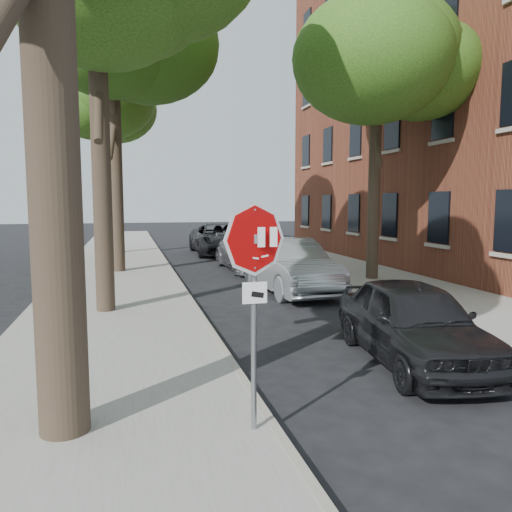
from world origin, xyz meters
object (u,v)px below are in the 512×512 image
(tree_mid_b, at_px, (112,55))
(car_b, at_px, (288,266))
(car_d, at_px, (220,239))
(tree_far, at_px, (110,111))
(apartment_building, at_px, (498,89))
(car_a, at_px, (414,322))
(stop_sign, at_px, (254,272))
(tree_right, at_px, (375,64))
(car_c, at_px, (248,252))

(tree_mid_b, bearing_deg, car_b, -46.72)
(car_b, height_order, car_d, car_b)
(tree_far, xyz_separation_m, car_d, (5.29, -1.10, -6.41))
(tree_far, height_order, car_b, tree_far)
(apartment_building, bearing_deg, car_a, -133.54)
(apartment_building, bearing_deg, tree_far, 156.96)
(car_a, bearing_deg, tree_mid_b, 119.78)
(stop_sign, distance_m, car_a, 4.07)
(stop_sign, distance_m, car_b, 9.48)
(tree_right, distance_m, car_a, 10.93)
(tree_mid_b, relative_size, car_b, 2.13)
(car_d, bearing_deg, tree_far, 169.06)
(tree_far, xyz_separation_m, car_c, (5.32, -7.16, -6.51))
(apartment_building, relative_size, car_c, 4.16)
(car_c, xyz_separation_m, car_d, (-0.04, 6.06, 0.09))
(tree_right, bearing_deg, car_c, 131.33)
(apartment_building, distance_m, tree_mid_b, 16.43)
(apartment_building, bearing_deg, tree_mid_b, 179.57)
(stop_sign, relative_size, car_d, 0.45)
(tree_far, height_order, car_a, tree_far)
(tree_far, distance_m, car_a, 20.87)
(car_d, bearing_deg, apartment_building, -26.93)
(car_a, bearing_deg, car_b, 97.26)
(tree_mid_b, xyz_separation_m, tree_far, (-0.30, 6.99, -0.78))
(tree_far, distance_m, tree_right, 14.02)
(tree_mid_b, bearing_deg, car_d, 49.73)
(car_a, bearing_deg, car_d, 97.37)
(apartment_building, height_order, tree_mid_b, apartment_building)
(car_c, bearing_deg, tree_mid_b, 176.84)
(apartment_building, bearing_deg, car_d, 152.27)
(car_d, bearing_deg, tree_right, -70.17)
(apartment_building, xyz_separation_m, car_b, (-11.40, -5.21, -6.85))
(apartment_building, height_order, car_a, apartment_building)
(apartment_building, relative_size, car_b, 4.14)
(car_b, xyz_separation_m, car_d, (-0.04, 11.22, -0.00))
(tree_far, bearing_deg, stop_sign, -84.54)
(stop_sign, bearing_deg, tree_right, 56.62)
(stop_sign, distance_m, car_d, 20.33)
(apartment_building, height_order, car_d, apartment_building)
(stop_sign, distance_m, tree_mid_b, 15.48)
(apartment_building, height_order, stop_sign, apartment_building)
(tree_right, relative_size, car_d, 1.62)
(tree_far, xyz_separation_m, car_a, (5.32, -19.11, -6.51))
(apartment_building, xyz_separation_m, car_a, (-11.40, -12.00, -6.95))
(stop_sign, relative_size, tree_far, 0.28)
(car_d, bearing_deg, stop_sign, -98.45)
(car_a, distance_m, car_d, 18.01)
(car_a, bearing_deg, tree_far, 112.83)
(car_d, bearing_deg, car_b, -89.01)
(apartment_building, bearing_deg, car_c, -179.76)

